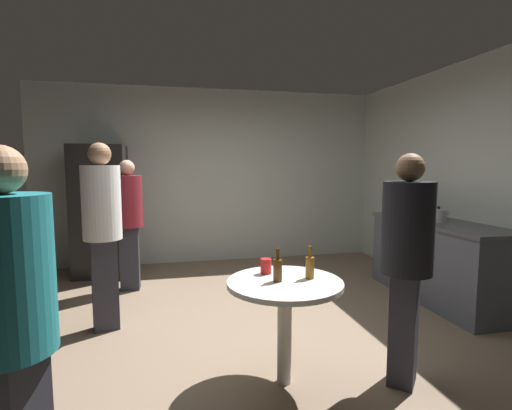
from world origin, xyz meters
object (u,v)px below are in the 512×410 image
object	(u,v)px
beer_bottle_brown	(278,269)
person_in_black_shirt	(407,252)
person_in_teal_shirt	(10,317)
wine_bottle_on_counter	(426,208)
kettle	(438,215)
person_in_maroon_shirt	(128,215)
person_in_white_shirt	(102,222)
refrigerator	(101,210)
plastic_cup_red	(266,266)
beer_bottle_amber	(310,267)
foreground_table	(285,296)

from	to	relation	value
beer_bottle_brown	person_in_black_shirt	size ratio (longest dim) A/B	0.14
person_in_teal_shirt	wine_bottle_on_counter	bearing A→B (deg)	-18.42
kettle	person_in_maroon_shirt	size ratio (longest dim) A/B	0.15
person_in_black_shirt	person_in_white_shirt	world-z (taller)	person_in_white_shirt
wine_bottle_on_counter	beer_bottle_brown	size ratio (longest dim) A/B	1.35
refrigerator	kettle	bearing A→B (deg)	-27.11
wine_bottle_on_counter	person_in_maroon_shirt	bearing A→B (deg)	166.91
refrigerator	wine_bottle_on_counter	world-z (taller)	refrigerator
refrigerator	person_in_black_shirt	size ratio (longest dim) A/B	1.12
person_in_teal_shirt	person_in_maroon_shirt	xyz separation A→B (m)	(0.12, 3.18, -0.01)
plastic_cup_red	person_in_maroon_shirt	distance (m)	2.46
beer_bottle_brown	plastic_cup_red	world-z (taller)	beer_bottle_brown
plastic_cup_red	beer_bottle_amber	bearing A→B (deg)	-34.35
person_in_white_shirt	wine_bottle_on_counter	bearing A→B (deg)	80.53
beer_bottle_amber	foreground_table	bearing A→B (deg)	-175.32
plastic_cup_red	foreground_table	bearing A→B (deg)	-67.24
plastic_cup_red	person_in_teal_shirt	xyz separation A→B (m)	(-1.29, -1.03, 0.14)
wine_bottle_on_counter	person_in_white_shirt	xyz separation A→B (m)	(-3.61, -0.33, -0.01)
person_in_maroon_shirt	person_in_teal_shirt	bearing A→B (deg)	-1.10
wine_bottle_on_counter	person_in_black_shirt	size ratio (longest dim) A/B	0.19
kettle	person_in_black_shirt	size ratio (longest dim) A/B	0.15
foreground_table	person_in_teal_shirt	bearing A→B (deg)	-149.04
beer_bottle_amber	beer_bottle_brown	bearing A→B (deg)	-176.02
wine_bottle_on_counter	foreground_table	bearing A→B (deg)	-145.53
beer_bottle_brown	person_in_white_shirt	distance (m)	1.80
kettle	wine_bottle_on_counter	world-z (taller)	wine_bottle_on_counter
plastic_cup_red	person_in_white_shirt	world-z (taller)	person_in_white_shirt
beer_bottle_amber	plastic_cup_red	world-z (taller)	beer_bottle_amber
foreground_table	person_in_black_shirt	bearing A→B (deg)	-13.10
plastic_cup_red	person_in_black_shirt	distance (m)	0.98
wine_bottle_on_counter	person_in_maroon_shirt	distance (m)	3.60
kettle	plastic_cup_red	xyz separation A→B (m)	(-2.22, -0.99, -0.18)
kettle	person_in_white_shirt	bearing A→B (deg)	179.64
beer_bottle_brown	person_in_teal_shirt	xyz separation A→B (m)	(-1.33, -0.82, 0.12)
plastic_cup_red	person_in_maroon_shirt	world-z (taller)	person_in_maroon_shirt
beer_bottle_amber	person_in_white_shirt	size ratio (longest dim) A/B	0.13
kettle	person_in_teal_shirt	distance (m)	4.05
beer_bottle_brown	person_in_black_shirt	xyz separation A→B (m)	(0.86, -0.19, 0.12)
kettle	person_in_white_shirt	distance (m)	3.50
refrigerator	person_in_maroon_shirt	xyz separation A→B (m)	(0.45, -0.80, 0.02)
wine_bottle_on_counter	person_in_teal_shirt	world-z (taller)	person_in_teal_shirt
person_in_teal_shirt	person_in_white_shirt	world-z (taller)	person_in_white_shirt
person_in_teal_shirt	beer_bottle_brown	bearing A→B (deg)	-19.69
beer_bottle_amber	person_in_maroon_shirt	distance (m)	2.75
kettle	person_in_teal_shirt	xyz separation A→B (m)	(-3.52, -2.02, -0.04)
beer_bottle_amber	person_in_black_shirt	xyz separation A→B (m)	(0.62, -0.20, 0.12)
beer_bottle_brown	person_in_white_shirt	bearing A→B (deg)	137.21
person_in_white_shirt	beer_bottle_brown	bearing A→B (deg)	32.55
beer_bottle_brown	person_in_black_shirt	distance (m)	0.89
refrigerator	plastic_cup_red	distance (m)	3.38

